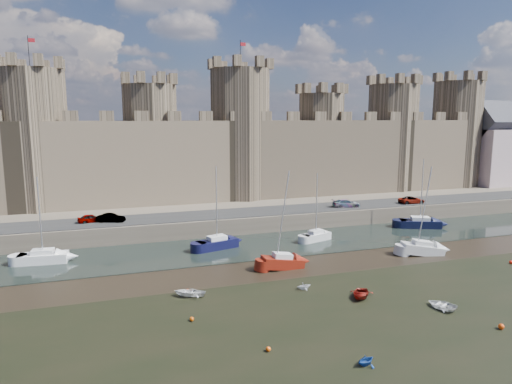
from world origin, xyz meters
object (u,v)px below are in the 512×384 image
sailboat_1 (217,243)px  sailboat_0 (43,257)px  car_2 (346,203)px  sailboat_4 (282,261)px  car_0 (91,218)px  dinghy_1 (366,360)px  car_3 (412,200)px  sailboat_3 (420,223)px  sailboat_2 (316,236)px  sailboat_5 (422,248)px  car_1 (111,218)px

sailboat_1 → sailboat_0: bearing=163.0°
car_2 → sailboat_4: (-18.40, -18.35, -2.35)m
car_0 → sailboat_4: (21.05, -19.74, -2.30)m
car_2 → sailboat_1: size_ratio=0.42×
sailboat_1 → sailboat_4: 11.19m
car_2 → sailboat_1: (-23.73, -8.51, -2.32)m
car_0 → sailboat_1: sailboat_1 is taller
dinghy_1 → car_0: bearing=7.3°
car_0 → car_2: bearing=-104.1°
sailboat_4 → car_2: bearing=44.2°
car_3 → car_0: bearing=90.8°
sailboat_3 → dinghy_1: 43.86m
car_3 → dinghy_1: size_ratio=2.95×
sailboat_3 → sailboat_1: bearing=-154.4°
sailboat_1 → sailboat_2: bearing=-17.0°
sailboat_1 → dinghy_1: sailboat_1 is taller
sailboat_3 → sailboat_5: (-8.76, -11.75, -0.03)m
sailboat_3 → sailboat_5: 14.66m
dinghy_1 → car_3: bearing=-57.7°
dinghy_1 → sailboat_5: bearing=-62.8°
car_2 → sailboat_4: 26.09m
car_3 → car_2: bearing=90.1°
car_1 → sailboat_3: size_ratio=0.36×
sailboat_3 → sailboat_4: bearing=-134.6°
sailboat_0 → sailboat_5: 46.30m
car_3 → sailboat_1: 36.85m
sailboat_1 → sailboat_4: bearing=-76.8°
car_0 → sailboat_0: bearing=138.6°
car_3 → sailboat_2: (-21.88, -8.31, -2.34)m
sailboat_4 → dinghy_1: 21.23m
car_3 → sailboat_0: sailboat_0 is taller
sailboat_2 → sailboat_5: bearing=-62.4°
car_2 → car_3: bearing=-82.8°
car_3 → dinghy_1: car_3 is taller
sailboat_2 → sailboat_5: (10.01, -9.88, 0.01)m
sailboat_0 → dinghy_1: bearing=-47.1°
car_3 → sailboat_4: sailboat_4 is taller
car_2 → car_3: size_ratio=1.02×
sailboat_1 → sailboat_3: bearing=-12.7°
car_1 → car_0: bearing=92.7°
car_1 → sailboat_1: (13.08, -9.12, -2.30)m
sailboat_1 → sailboat_5: bearing=-38.4°
car_0 → dinghy_1: bearing=-167.1°
car_3 → car_1: bearing=91.6°
car_2 → dinghy_1: 44.55m
car_0 → dinghy_1: (19.01, -40.87, -2.71)m
car_1 → sailboat_2: bearing=-90.2°
car_2 → car_1: bearing=99.2°
car_2 → sailboat_2: bearing=142.8°
sailboat_5 → sailboat_1: bearing=170.4°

